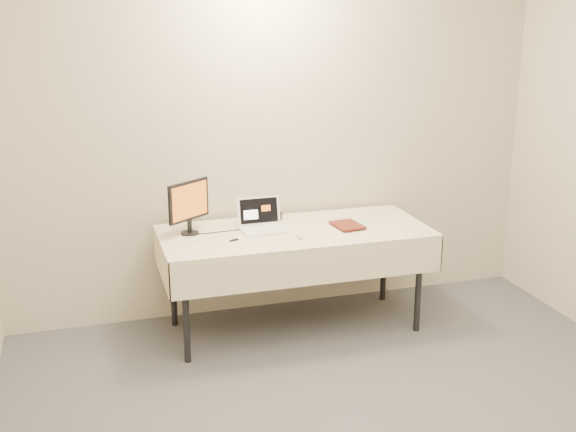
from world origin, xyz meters
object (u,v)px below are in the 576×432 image
object	(u,v)px
laptop	(262,222)
book	(336,212)
table	(295,238)
monitor	(189,203)

from	to	relation	value
laptop	book	world-z (taller)	book
table	laptop	world-z (taller)	laptop
laptop	book	xyz separation A→B (m)	(0.50, -0.14, 0.07)
table	book	xyz separation A→B (m)	(0.29, -0.05, 0.18)
table	laptop	xyz separation A→B (m)	(-0.22, 0.08, 0.11)
laptop	monitor	size ratio (longest dim) A/B	0.85
laptop	monitor	distance (m)	0.52
book	laptop	bearing A→B (deg)	157.75
laptop	table	bearing A→B (deg)	-21.86
table	monitor	world-z (taller)	monitor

